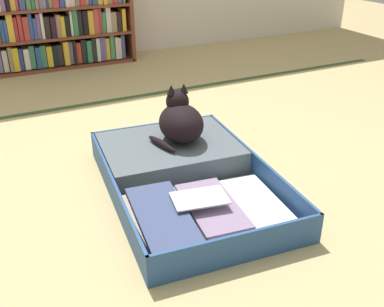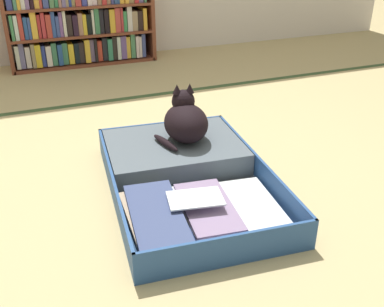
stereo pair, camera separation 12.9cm
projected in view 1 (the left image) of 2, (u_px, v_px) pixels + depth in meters
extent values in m
plane|color=tan|center=(167.00, 200.00, 1.88)|extent=(10.00, 10.00, 0.00)
cube|color=#39522D|center=(88.00, 104.00, 2.89)|extent=(4.80, 0.05, 0.00)
cube|color=brown|center=(127.00, 16.00, 3.76)|extent=(0.03, 0.28, 0.71)
cube|color=brown|center=(64.00, 64.00, 3.68)|extent=(1.14, 0.28, 0.02)
cube|color=brown|center=(60.00, 36.00, 3.58)|extent=(1.11, 0.28, 0.02)
cube|color=beige|center=(4.00, 58.00, 3.47)|extent=(0.04, 0.24, 0.16)
cube|color=#8C7B59|center=(9.00, 57.00, 3.46)|extent=(0.03, 0.24, 0.18)
cube|color=gold|center=(14.00, 57.00, 3.48)|extent=(0.04, 0.24, 0.18)
cube|color=#2E3D92|center=(19.00, 56.00, 3.51)|extent=(0.03, 0.24, 0.16)
cube|color=silver|center=(25.00, 56.00, 3.52)|extent=(0.04, 0.24, 0.16)
cube|color=#3D7C59|center=(30.00, 54.00, 3.54)|extent=(0.04, 0.24, 0.18)
cube|color=#264F8F|center=(36.00, 55.00, 3.55)|extent=(0.04, 0.24, 0.16)
cube|color=#3E7C58|center=(41.00, 53.00, 3.58)|extent=(0.04, 0.24, 0.17)
cube|color=gold|center=(47.00, 54.00, 3.59)|extent=(0.04, 0.24, 0.16)
cube|color=black|center=(53.00, 53.00, 3.61)|extent=(0.04, 0.24, 0.16)
cube|color=#292122|center=(58.00, 52.00, 3.63)|extent=(0.04, 0.24, 0.16)
cube|color=gold|center=(64.00, 51.00, 3.63)|extent=(0.04, 0.24, 0.18)
cube|color=slate|center=(68.00, 50.00, 3.66)|extent=(0.03, 0.24, 0.18)
cube|color=black|center=(72.00, 50.00, 3.66)|extent=(0.02, 0.24, 0.19)
cube|color=#C33D2B|center=(76.00, 50.00, 3.69)|extent=(0.04, 0.24, 0.16)
cube|color=black|center=(81.00, 48.00, 3.70)|extent=(0.04, 0.24, 0.18)
cube|color=#34805E|center=(86.00, 49.00, 3.71)|extent=(0.04, 0.24, 0.17)
cube|color=black|center=(90.00, 47.00, 3.72)|extent=(0.03, 0.24, 0.19)
cube|color=silver|center=(95.00, 47.00, 3.74)|extent=(0.03, 0.24, 0.19)
cube|color=#685090|center=(99.00, 46.00, 3.76)|extent=(0.04, 0.24, 0.19)
cube|color=gold|center=(104.00, 46.00, 3.78)|extent=(0.03, 0.24, 0.18)
cube|color=#49865A|center=(108.00, 44.00, 3.78)|extent=(0.04, 0.24, 0.20)
cube|color=beige|center=(113.00, 45.00, 3.80)|extent=(0.02, 0.24, 0.18)
cube|color=beige|center=(116.00, 45.00, 3.81)|extent=(0.02, 0.24, 0.17)
cube|color=#3F4B87|center=(119.00, 44.00, 3.83)|extent=(0.03, 0.24, 0.19)
cube|color=brown|center=(56.00, 7.00, 3.48)|extent=(1.11, 0.28, 0.02)
cube|color=#2A5294|center=(0.00, 29.00, 3.37)|extent=(0.03, 0.24, 0.16)
cube|color=#385196|center=(4.00, 29.00, 3.38)|extent=(0.02, 0.24, 0.16)
cube|color=yellow|center=(9.00, 26.00, 3.38)|extent=(0.04, 0.24, 0.20)
cube|color=#AC2B2E|center=(14.00, 27.00, 3.41)|extent=(0.02, 0.24, 0.17)
cube|color=#C3393F|center=(18.00, 26.00, 3.42)|extent=(0.03, 0.24, 0.19)
cube|color=#B33B2F|center=(24.00, 26.00, 3.43)|extent=(0.04, 0.24, 0.17)
cube|color=#304F98|center=(28.00, 25.00, 3.44)|extent=(0.03, 0.24, 0.19)
cube|color=#394D93|center=(33.00, 27.00, 3.46)|extent=(0.02, 0.24, 0.16)
cube|color=#7B5495|center=(36.00, 24.00, 3.47)|extent=(0.03, 0.24, 0.19)
cube|color=beige|center=(40.00, 24.00, 3.47)|extent=(0.02, 0.24, 0.19)
cube|color=black|center=(45.00, 25.00, 3.50)|extent=(0.04, 0.24, 0.16)
cube|color=black|center=(51.00, 25.00, 3.51)|extent=(0.04, 0.24, 0.16)
cube|color=#A1735A|center=(56.00, 24.00, 3.53)|extent=(0.03, 0.24, 0.17)
cube|color=gold|center=(60.00, 24.00, 3.54)|extent=(0.03, 0.24, 0.16)
cube|color=black|center=(64.00, 24.00, 3.57)|extent=(0.04, 0.24, 0.15)
cube|color=silver|center=(68.00, 21.00, 3.57)|extent=(0.02, 0.24, 0.19)
cube|color=#38774D|center=(72.00, 20.00, 3.57)|extent=(0.04, 0.24, 0.20)
cube|color=black|center=(77.00, 21.00, 3.60)|extent=(0.03, 0.24, 0.19)
cube|color=black|center=(82.00, 21.00, 3.60)|extent=(0.04, 0.24, 0.19)
cube|color=gold|center=(87.00, 20.00, 3.63)|extent=(0.04, 0.24, 0.18)
cube|color=#B8423D|center=(93.00, 19.00, 3.64)|extent=(0.04, 0.24, 0.19)
cube|color=#B4363B|center=(97.00, 19.00, 3.66)|extent=(0.02, 0.24, 0.19)
cube|color=#378950|center=(100.00, 20.00, 3.68)|extent=(0.03, 0.24, 0.16)
cube|color=silver|center=(104.00, 18.00, 3.68)|extent=(0.04, 0.24, 0.20)
cube|color=#9B8261|center=(110.00, 20.00, 3.71)|extent=(0.04, 0.24, 0.16)
cube|color=black|center=(115.00, 19.00, 3.73)|extent=(0.04, 0.24, 0.16)
cube|color=gold|center=(120.00, 18.00, 3.74)|extent=(0.03, 0.24, 0.18)
cube|color=#264B84|center=(211.00, 223.00, 1.73)|extent=(0.69, 0.56, 0.01)
cube|color=#264B84|center=(240.00, 249.00, 1.50)|extent=(0.65, 0.08, 0.13)
cube|color=#264B84|center=(129.00, 228.00, 1.60)|extent=(0.06, 0.50, 0.13)
cube|color=#264B84|center=(284.00, 194.00, 1.80)|extent=(0.06, 0.50, 0.13)
cube|color=#4F5156|center=(211.00, 221.00, 1.72)|extent=(0.67, 0.53, 0.01)
cube|color=#264B84|center=(170.00, 165.00, 2.14)|extent=(0.69, 0.56, 0.01)
cube|color=#264B84|center=(155.00, 135.00, 2.32)|extent=(0.65, 0.08, 0.13)
cube|color=#264B84|center=(103.00, 166.00, 2.02)|extent=(0.06, 0.50, 0.13)
cube|color=#264B84|center=(231.00, 144.00, 2.22)|extent=(0.06, 0.50, 0.13)
cube|color=#4F5156|center=(170.00, 163.00, 2.14)|extent=(0.67, 0.53, 0.01)
cylinder|color=black|center=(188.00, 189.00, 1.93)|extent=(0.63, 0.08, 0.02)
cube|color=navy|center=(160.00, 228.00, 1.65)|extent=(0.25, 0.45, 0.02)
cube|color=#A7AC88|center=(161.00, 223.00, 1.65)|extent=(0.22, 0.42, 0.02)
cube|color=tan|center=(160.00, 221.00, 1.63)|extent=(0.21, 0.43, 0.02)
cube|color=#3E4B75|center=(162.00, 216.00, 1.62)|extent=(0.24, 0.44, 0.02)
cube|color=silver|center=(210.00, 220.00, 1.71)|extent=(0.21, 0.39, 0.02)
cube|color=#35487C|center=(211.00, 214.00, 1.71)|extent=(0.24, 0.44, 0.02)
cube|color=silver|center=(211.00, 209.00, 1.71)|extent=(0.21, 0.40, 0.02)
cube|color=gray|center=(212.00, 206.00, 1.71)|extent=(0.23, 0.39, 0.01)
cube|color=silver|center=(257.00, 206.00, 1.79)|extent=(0.24, 0.45, 0.02)
cube|color=silver|center=(256.00, 203.00, 1.77)|extent=(0.23, 0.41, 0.02)
cube|color=white|center=(200.00, 198.00, 1.68)|extent=(0.23, 0.17, 0.01)
cube|color=#545F67|center=(170.00, 154.00, 2.12)|extent=(0.66, 0.52, 0.11)
cylinder|color=black|center=(122.00, 141.00, 2.25)|extent=(0.02, 0.02, 0.11)
cylinder|color=black|center=(188.00, 131.00, 2.37)|extent=(0.02, 0.02, 0.11)
cube|color=red|center=(227.00, 252.00, 1.50)|extent=(0.04, 0.01, 0.03)
cube|color=red|center=(223.00, 253.00, 1.49)|extent=(0.03, 0.01, 0.02)
cube|color=red|center=(266.00, 236.00, 1.53)|extent=(0.03, 0.01, 0.02)
ellipsoid|color=black|center=(181.00, 123.00, 2.07)|extent=(0.24, 0.30, 0.17)
ellipsoid|color=black|center=(177.00, 125.00, 2.16)|extent=(0.15, 0.12, 0.09)
sphere|color=black|center=(177.00, 101.00, 2.09)|extent=(0.11, 0.11, 0.11)
cone|color=black|center=(184.00, 88.00, 2.06)|extent=(0.04, 0.04, 0.04)
cone|color=black|center=(171.00, 89.00, 2.05)|extent=(0.04, 0.04, 0.04)
sphere|color=gold|center=(179.00, 97.00, 2.13)|extent=(0.02, 0.02, 0.02)
sphere|color=gold|center=(171.00, 97.00, 2.12)|extent=(0.02, 0.02, 0.02)
ellipsoid|color=black|center=(162.00, 144.00, 2.04)|extent=(0.08, 0.20, 0.03)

